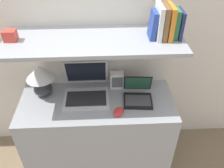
{
  "coord_description": "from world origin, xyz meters",
  "views": [
    {
      "loc": [
        0.05,
        -1.16,
        2.0
      ],
      "look_at": [
        0.12,
        0.26,
        0.9
      ],
      "focal_mm": 38.0,
      "sensor_mm": 36.0,
      "label": 1
    }
  ],
  "objects_px": {
    "table_lamp": "(41,78)",
    "book_white": "(159,22)",
    "book_navy": "(180,24)",
    "book_orange": "(170,22)",
    "book_green": "(175,23)",
    "laptop_large": "(86,89)",
    "router_box": "(117,80)",
    "laptop_small": "(138,95)",
    "shelf_gadget": "(10,36)",
    "book_blue": "(153,25)",
    "computer_mouse": "(119,112)",
    "book_brown": "(164,22)"
  },
  "relations": [
    {
      "from": "table_lamp",
      "to": "book_white",
      "type": "bearing_deg",
      "value": -3.23
    },
    {
      "from": "book_navy",
      "to": "book_orange",
      "type": "distance_m",
      "value": 0.07
    },
    {
      "from": "book_orange",
      "to": "book_green",
      "type": "bearing_deg",
      "value": 0.0
    },
    {
      "from": "laptop_large",
      "to": "router_box",
      "type": "bearing_deg",
      "value": 19.56
    },
    {
      "from": "laptop_small",
      "to": "shelf_gadget",
      "type": "bearing_deg",
      "value": 176.84
    },
    {
      "from": "router_box",
      "to": "book_orange",
      "type": "bearing_deg",
      "value": -18.53
    },
    {
      "from": "router_box",
      "to": "book_white",
      "type": "xyz_separation_m",
      "value": [
        0.26,
        -0.11,
        0.56
      ]
    },
    {
      "from": "router_box",
      "to": "book_blue",
      "type": "distance_m",
      "value": 0.6
    },
    {
      "from": "computer_mouse",
      "to": "book_navy",
      "type": "height_order",
      "value": "book_navy"
    },
    {
      "from": "book_orange",
      "to": "book_blue",
      "type": "bearing_deg",
      "value": 180.0
    },
    {
      "from": "router_box",
      "to": "book_white",
      "type": "relative_size",
      "value": 0.64
    },
    {
      "from": "computer_mouse",
      "to": "book_orange",
      "type": "bearing_deg",
      "value": 30.8
    },
    {
      "from": "book_navy",
      "to": "shelf_gadget",
      "type": "xyz_separation_m",
      "value": [
        -1.14,
        0.0,
        -0.06
      ]
    },
    {
      "from": "laptop_small",
      "to": "book_green",
      "type": "distance_m",
      "value": 0.63
    },
    {
      "from": "book_orange",
      "to": "laptop_small",
      "type": "bearing_deg",
      "value": -164.84
    },
    {
      "from": "laptop_large",
      "to": "book_blue",
      "type": "bearing_deg",
      "value": -2.67
    },
    {
      "from": "book_green",
      "to": "book_orange",
      "type": "height_order",
      "value": "book_orange"
    },
    {
      "from": "book_orange",
      "to": "laptop_large",
      "type": "bearing_deg",
      "value": 177.83
    },
    {
      "from": "book_green",
      "to": "book_brown",
      "type": "bearing_deg",
      "value": 180.0
    },
    {
      "from": "table_lamp",
      "to": "book_brown",
      "type": "xyz_separation_m",
      "value": [
        0.91,
        -0.05,
        0.47
      ]
    },
    {
      "from": "table_lamp",
      "to": "computer_mouse",
      "type": "xyz_separation_m",
      "value": [
        0.6,
        -0.26,
        -0.15
      ]
    },
    {
      "from": "laptop_small",
      "to": "router_box",
      "type": "bearing_deg",
      "value": 134.11
    },
    {
      "from": "laptop_large",
      "to": "computer_mouse",
      "type": "relative_size",
      "value": 2.88
    },
    {
      "from": "book_brown",
      "to": "book_white",
      "type": "bearing_deg",
      "value": 180.0
    },
    {
      "from": "laptop_small",
      "to": "book_navy",
      "type": "height_order",
      "value": "book_navy"
    },
    {
      "from": "laptop_small",
      "to": "book_navy",
      "type": "distance_m",
      "value": 0.63
    },
    {
      "from": "book_green",
      "to": "shelf_gadget",
      "type": "xyz_separation_m",
      "value": [
        -1.11,
        0.0,
        -0.06
      ]
    },
    {
      "from": "book_orange",
      "to": "router_box",
      "type": "bearing_deg",
      "value": 161.47
    },
    {
      "from": "book_green",
      "to": "shelf_gadget",
      "type": "height_order",
      "value": "book_green"
    },
    {
      "from": "book_navy",
      "to": "book_white",
      "type": "height_order",
      "value": "book_white"
    },
    {
      "from": "laptop_large",
      "to": "computer_mouse",
      "type": "bearing_deg",
      "value": -42.72
    },
    {
      "from": "book_brown",
      "to": "shelf_gadget",
      "type": "xyz_separation_m",
      "value": [
        -1.03,
        0.0,
        -0.07
      ]
    },
    {
      "from": "book_brown",
      "to": "book_blue",
      "type": "xyz_separation_m",
      "value": [
        -0.07,
        0.0,
        -0.02
      ]
    },
    {
      "from": "shelf_gadget",
      "to": "table_lamp",
      "type": "bearing_deg",
      "value": 22.1
    },
    {
      "from": "book_orange",
      "to": "shelf_gadget",
      "type": "height_order",
      "value": "book_orange"
    },
    {
      "from": "laptop_small",
      "to": "book_blue",
      "type": "relative_size",
      "value": 1.34
    },
    {
      "from": "book_orange",
      "to": "book_white",
      "type": "distance_m",
      "value": 0.07
    },
    {
      "from": "book_white",
      "to": "table_lamp",
      "type": "bearing_deg",
      "value": 176.77
    },
    {
      "from": "laptop_small",
      "to": "book_white",
      "type": "xyz_separation_m",
      "value": [
        0.11,
        0.05,
        0.6
      ]
    },
    {
      "from": "laptop_large",
      "to": "book_white",
      "type": "bearing_deg",
      "value": -2.48
    },
    {
      "from": "shelf_gadget",
      "to": "book_green",
      "type": "bearing_deg",
      "value": 0.0
    },
    {
      "from": "table_lamp",
      "to": "book_blue",
      "type": "distance_m",
      "value": 0.95
    },
    {
      "from": "book_orange",
      "to": "table_lamp",
      "type": "bearing_deg",
      "value": 177.02
    },
    {
      "from": "computer_mouse",
      "to": "router_box",
      "type": "height_order",
      "value": "router_box"
    },
    {
      "from": "book_navy",
      "to": "book_white",
      "type": "xyz_separation_m",
      "value": [
        -0.14,
        0.0,
        0.02
      ]
    },
    {
      "from": "book_orange",
      "to": "book_blue",
      "type": "xyz_separation_m",
      "value": [
        -0.11,
        0.0,
        -0.02
      ]
    },
    {
      "from": "laptop_small",
      "to": "book_brown",
      "type": "relative_size",
      "value": 1.14
    },
    {
      "from": "laptop_small",
      "to": "book_orange",
      "type": "distance_m",
      "value": 0.62
    },
    {
      "from": "book_green",
      "to": "book_blue",
      "type": "bearing_deg",
      "value": 180.0
    },
    {
      "from": "laptop_large",
      "to": "book_white",
      "type": "height_order",
      "value": "book_white"
    }
  ]
}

